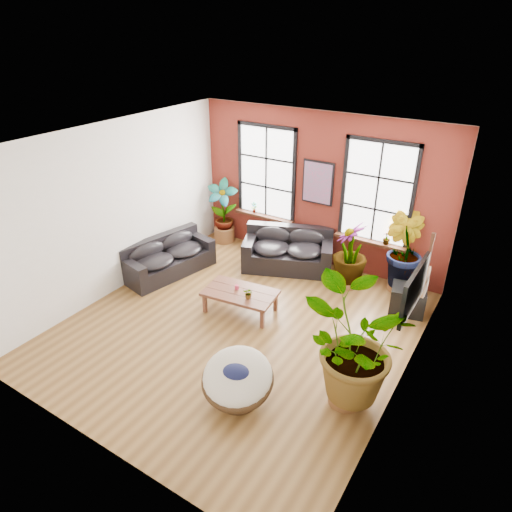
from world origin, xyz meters
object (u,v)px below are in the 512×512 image
Objects in this scene: coffee_table at (240,294)px; papasan_chair at (238,379)px; sofa_left at (167,257)px; sofa_back at (288,251)px.

papasan_chair reaches higher than coffee_table.
sofa_left is 1.48× the size of coffee_table.
sofa_left is 2.33m from coffee_table.
sofa_back reaches higher than sofa_left.
sofa_left is at bearing 162.39° from coffee_table.
coffee_table is 1.07× the size of papasan_chair.
sofa_left is at bearing 125.69° from papasan_chair.
sofa_back is 2.12m from coffee_table.
sofa_back is at bearing -40.28° from sofa_left.
coffee_table is (0.09, -2.12, -0.02)m from sofa_back.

